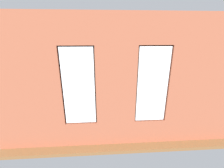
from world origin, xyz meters
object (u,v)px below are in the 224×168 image
Objects in this scene: couch_by_window at (105,121)px; table_plant_small at (121,91)px; tv_flatscreen at (35,93)px; media_console at (37,108)px; potted_plant_between_couches at (147,111)px; remote_gray at (103,96)px; potted_plant_near_tv at (39,108)px; couch_left at (172,100)px; papasan_chair at (92,84)px; potted_plant_foreground_right at (58,80)px; coffee_table at (113,96)px; candle_jar at (108,93)px; potted_plant_corner_far_left at (199,107)px; potted_plant_corner_near_left at (159,78)px; cup_ceramic at (115,95)px.

table_plant_small is at bearing -111.22° from couch_by_window.
tv_flatscreen reaches higher than table_plant_small.
potted_plant_between_couches is at bearing 163.40° from media_console.
media_console is 0.87× the size of potted_plant_between_couches.
potted_plant_between_couches is (-1.47, 1.79, 0.18)m from remote_gray.
remote_gray is 2.66m from potted_plant_near_tv.
couch_by_window is 1.45m from potted_plant_between_couches.
couch_left is at bearing -153.91° from couch_by_window.
papasan_chair is 1.79m from potted_plant_foreground_right.
coffee_table is 3.17m from media_console.
tv_flatscreen reaches higher than couch_by_window.
candle_jar is 0.61m from table_plant_small.
potted_plant_corner_far_left reaches higher than remote_gray.
tv_flatscreen reaches higher than potted_plant_corner_far_left.
potted_plant_between_couches is at bearing 64.24° from potted_plant_corner_near_left.
papasan_chair is (3.60, -2.06, 0.12)m from couch_left.
tv_flatscreen is at bearing -62.48° from potted_plant_near_tv.
cup_ceramic is at bearing -105.59° from couch_by_window.
table_plant_small is 0.21× the size of papasan_chair.
potted_plant_corner_near_left is (-5.81, -2.28, -0.20)m from tv_flatscreen.
cup_ceramic is 0.07× the size of potted_plant_corner_far_left.
remote_gray is 3.74m from potted_plant_corner_far_left.
potted_plant_corner_far_left is at bearing 146.76° from potted_plant_foreground_right.
remote_gray is 2.33m from potted_plant_between_couches.
potted_plant_near_tv is (2.10, 1.60, 0.32)m from remote_gray.
coffee_table is at bearing 18.40° from table_plant_small.
potted_plant_corner_near_left is (0.00, -3.67, -0.08)m from potted_plant_corner_far_left.
potted_plant_corner_near_left is 3.90m from potted_plant_between_couches.
papasan_chair reaches higher than media_console.
candle_jar is 2.35m from potted_plant_between_couches.
potted_plant_foreground_right reaches higher than candle_jar.
papasan_chair is at bearing 179.91° from potted_plant_foreground_right.
cup_ceramic is 0.85× the size of candle_jar.
remote_gray is (0.26, 0.22, -0.04)m from candle_jar.
papasan_chair is 4.02m from potted_plant_between_couches.
potted_plant_between_couches is at bearing -177.79° from couch_by_window.
potted_plant_near_tv is (5.27, -0.34, -0.03)m from potted_plant_corner_far_left.
potted_plant_between_couches is at bearing 106.51° from table_plant_small.
cup_ceramic is 0.06× the size of potted_plant_between_couches.
potted_plant_foreground_right reaches higher than papasan_chair.
cup_ceramic is 0.52× the size of remote_gray.
potted_plant_corner_near_left is at bearing -147.57° from table_plant_small.
tv_flatscreen reaches higher than remote_gray.
tv_flatscreen is at bearing -90.00° from media_console.
table_plant_small is (2.15, -0.65, 0.21)m from couch_left.
potted_plant_corner_far_left is 1.71m from potted_plant_between_couches.
media_console is 6.00m from potted_plant_corner_far_left.
potted_plant_corner_near_left reaches higher than papasan_chair.
remote_gray is at bearing -167.96° from media_console.
tv_flatscreen is at bearing 47.15° from papasan_chair.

